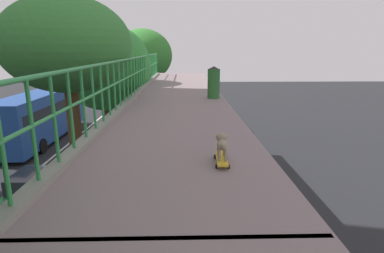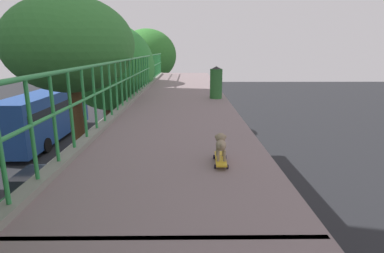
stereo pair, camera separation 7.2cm
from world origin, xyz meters
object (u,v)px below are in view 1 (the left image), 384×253
object	(u,v)px
toy_skateboard	(221,159)
small_dog	(222,143)
city_bus	(42,114)
litter_bin	(214,82)
car_green_fifth	(35,188)

from	to	relation	value
toy_skateboard	small_dog	world-z (taller)	small_dog
small_dog	toy_skateboard	bearing A→B (deg)	-94.95
city_bus	toy_skateboard	distance (m)	21.54
city_bus	litter_bin	world-z (taller)	litter_bin
toy_skateboard	city_bus	bearing A→B (deg)	120.42
toy_skateboard	car_green_fifth	bearing A→B (deg)	128.83
city_bus	toy_skateboard	size ratio (longest dim) A/B	19.58
litter_bin	car_green_fifth	bearing A→B (deg)	156.48
car_green_fifth	city_bus	size ratio (longest dim) A/B	0.42
city_bus	small_dog	distance (m)	21.56
car_green_fifth	small_dog	world-z (taller)	small_dog
small_dog	litter_bin	size ratio (longest dim) A/B	0.40
city_bus	small_dog	world-z (taller)	small_dog
city_bus	toy_skateboard	xyz separation A→B (m)	(10.79, -18.37, 3.18)
toy_skateboard	litter_bin	world-z (taller)	litter_bin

